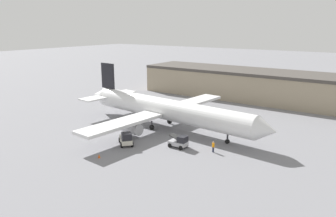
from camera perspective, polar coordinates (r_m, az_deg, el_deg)
The scene contains 7 objects.
ground_plane at distance 58.41m, azimuth -0.00°, elevation -3.48°, with size 400.00×400.00×0.00m, color slate.
terminal_building at distance 82.75m, azimuth 16.95°, elevation 3.75°, with size 64.05×13.26×7.15m.
airplane at distance 58.04m, azimuth -0.69°, elevation -0.12°, with size 40.66×34.69×10.44m.
ground_crew_worker at distance 47.92m, azimuth 7.89°, elevation -6.56°, with size 0.36×0.36×1.64m.
baggage_tug at distance 50.52m, azimuth -7.32°, elevation -5.28°, with size 3.63×3.48×2.14m.
belt_loader_truck at distance 49.30m, azimuth 1.99°, elevation -5.80°, with size 2.77×1.93×1.89m.
safety_cone_near at distance 46.70m, azimuth -11.92°, elevation -8.10°, with size 0.36×0.36×0.55m.
Camera 1 is at (31.89, -45.59, 17.80)m, focal length 35.00 mm.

